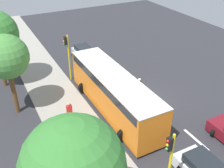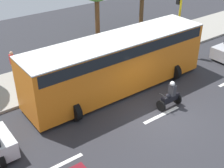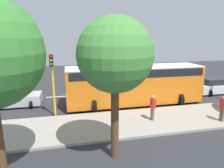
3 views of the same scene
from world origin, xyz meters
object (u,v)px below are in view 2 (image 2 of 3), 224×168
motorcycle (170,97)px  city_bus (118,60)px  pedestrian_near_signal (13,63)px  traffic_light_midblock (179,15)px  pedestrian_by_tree (84,52)px

motorcycle → city_bus: bearing=18.8°
pedestrian_near_signal → traffic_light_midblock: bearing=-107.6°
pedestrian_by_tree → traffic_light_midblock: bearing=-109.6°
city_bus → traffic_light_midblock: 6.55m
motorcycle → pedestrian_by_tree: pedestrian_by_tree is taller
city_bus → traffic_light_midblock: traffic_light_midblock is taller
pedestrian_near_signal → pedestrian_by_tree: bearing=-104.5°
motorcycle → pedestrian_by_tree: bearing=8.8°
pedestrian_near_signal → pedestrian_by_tree: same height
city_bus → traffic_light_midblock: size_ratio=2.44×
motorcycle → pedestrian_by_tree: size_ratio=0.91×
city_bus → motorcycle: 3.51m
motorcycle → traffic_light_midblock: (4.54, -5.24, 2.29)m
pedestrian_by_tree → motorcycle: bearing=-171.2°
city_bus → pedestrian_by_tree: bearing=-0.1°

